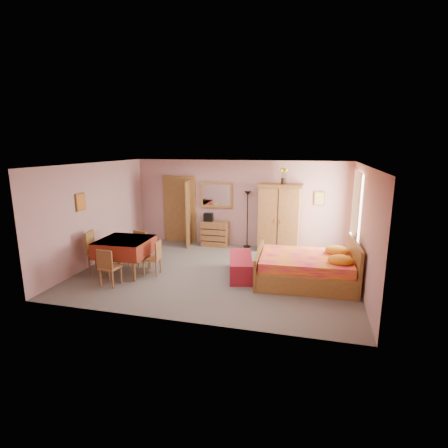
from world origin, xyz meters
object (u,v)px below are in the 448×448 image
(bed, at_px, (305,261))
(dining_table, at_px, (126,256))
(chair_west, at_px, (99,252))
(sunflower_vase, at_px, (283,176))
(bench, at_px, (241,266))
(chair_south, at_px, (110,267))
(chair_north, at_px, (136,249))
(wall_mirror, at_px, (217,195))
(chest_of_drawers, at_px, (215,234))
(stereo, at_px, (208,217))
(wardrobe, at_px, (279,218))
(floor_lamp, at_px, (247,220))
(chair_east, at_px, (152,258))

(bed, distance_m, dining_table, 4.22)
(dining_table, relative_size, chair_west, 1.14)
(sunflower_vase, bearing_deg, bench, -108.28)
(chair_south, bearing_deg, chair_north, 98.09)
(dining_table, xyz_separation_m, chair_south, (0.05, -0.74, -0.00))
(wall_mirror, xyz_separation_m, chair_south, (-1.37, -3.77, -1.13))
(dining_table, distance_m, chair_north, 0.64)
(bench, relative_size, chair_west, 1.37)
(chair_north, height_order, chair_west, chair_west)
(chair_west, bearing_deg, bed, 84.46)
(chest_of_drawers, relative_size, chair_south, 0.94)
(wall_mirror, distance_m, chair_north, 3.03)
(chair_north, xyz_separation_m, chair_west, (-0.61, -0.70, 0.08))
(stereo, xyz_separation_m, dining_table, (-1.21, -2.87, -0.46))
(chest_of_drawers, distance_m, sunflower_vase, 2.72)
(sunflower_vase, xyz_separation_m, dining_table, (-3.45, -2.77, -1.77))
(wardrobe, xyz_separation_m, bed, (0.82, -2.25, -0.48))
(floor_lamp, xyz_separation_m, bench, (0.30, -2.40, -0.62))
(wall_mirror, bearing_deg, wardrobe, -10.38)
(bench, bearing_deg, chair_east, -167.32)
(sunflower_vase, bearing_deg, chair_east, -136.11)
(sunflower_vase, distance_m, chair_west, 5.27)
(sunflower_vase, relative_size, chair_north, 0.55)
(wardrobe, bearing_deg, floor_lamp, 172.49)
(dining_table, bearing_deg, chair_north, 94.99)
(floor_lamp, height_order, dining_table, floor_lamp)
(floor_lamp, height_order, chair_north, floor_lamp)
(wall_mirror, bearing_deg, sunflower_vase, -9.92)
(wardrobe, bearing_deg, bench, -103.61)
(bed, relative_size, chair_north, 2.54)
(sunflower_vase, height_order, dining_table, sunflower_vase)
(chest_of_drawers, relative_size, wardrobe, 0.41)
(chair_east, bearing_deg, bench, -83.34)
(bed, height_order, bench, bed)
(wardrobe, relative_size, chair_west, 1.93)
(wardrobe, height_order, sunflower_vase, sunflower_vase)
(chair_north, bearing_deg, floor_lamp, -129.51)
(chest_of_drawers, distance_m, floor_lamp, 1.10)
(wall_mirror, height_order, chair_west, wall_mirror)
(chair_south, distance_m, chair_north, 1.38)
(chair_south, bearing_deg, floor_lamp, 61.12)
(bench, distance_m, chair_south, 2.96)
(chest_of_drawers, bearing_deg, dining_table, -117.38)
(chair_south, bearing_deg, chair_east, 57.47)
(chest_of_drawers, relative_size, chair_north, 0.94)
(dining_table, xyz_separation_m, chair_east, (0.65, 0.07, -0.01))
(chair_south, relative_size, chair_east, 1.03)
(chair_east, bearing_deg, wall_mirror, -20.72)
(chest_of_drawers, distance_m, dining_table, 3.16)
(floor_lamp, distance_m, bench, 2.50)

